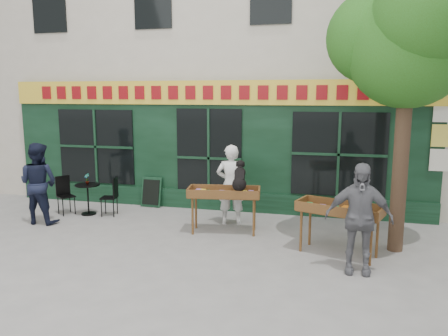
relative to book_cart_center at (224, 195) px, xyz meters
The scene contains 14 objects.
ground 1.30m from the book_cart_center, 146.02° to the right, with size 80.00×80.00×0.00m, color slate.
building 6.87m from the book_cart_center, 98.83° to the left, with size 14.00×7.26×10.00m.
street_tree 4.80m from the book_cart_center, ahead, with size 3.05×2.90×5.60m.
book_cart_center is the anchor object (origin of this frame).
dog 0.59m from the book_cart_center, ahead, with size 0.34×0.60×0.60m, color black, non-canonical shape.
woman 0.66m from the book_cart_center, 90.00° to the left, with size 0.67×0.44×1.84m, color white.
book_cart_right 2.51m from the book_cart_center, 18.07° to the right, with size 1.62×1.07×0.99m.
man_right 3.10m from the book_cart_center, 29.62° to the right, with size 1.10×0.46×1.87m, color #5D5D62.
bistro_table 3.67m from the book_cart_center, behind, with size 0.60×0.60×0.76m.
bistro_chair_left 4.28m from the book_cart_center, behind, with size 0.50×0.50×0.95m.
bistro_chair_right 3.06m from the book_cart_center, 168.46° to the left, with size 0.43×0.42×0.95m.
potted_plant 3.66m from the book_cart_center, behind, with size 0.14×0.10×0.27m, color gray.
man_left 4.34m from the book_cart_center, behind, with size 0.91×0.71×1.88m, color black.
chalkboard 2.93m from the book_cart_center, 146.00° to the left, with size 0.57×0.22×0.79m.
Camera 1 is at (3.08, -8.28, 2.97)m, focal length 35.00 mm.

